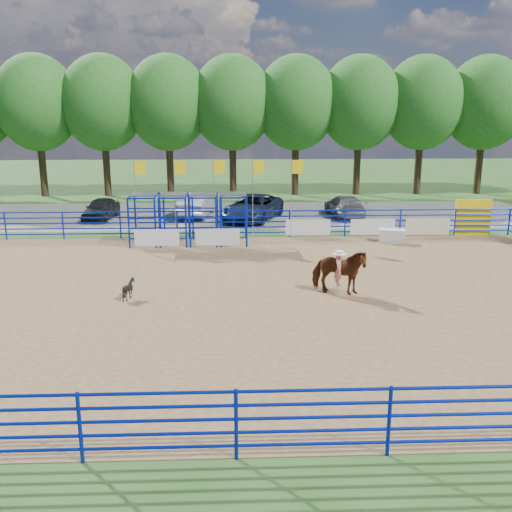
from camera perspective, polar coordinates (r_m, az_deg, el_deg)
name	(u,v)px	position (r m, az deg, el deg)	size (l,w,h in m)	color
ground	(234,297)	(20.98, -2.17, -4.14)	(120.00, 120.00, 0.00)	#365D25
arena_dirt	(234,297)	(20.98, -2.17, -4.12)	(30.00, 20.00, 0.02)	olive
gravel_strip	(233,215)	(37.49, -2.27, 4.16)	(40.00, 10.00, 0.01)	gray
announcer_table	(392,236)	(30.23, 13.44, 1.97)	(1.29, 0.60, 0.69)	silver
horse_and_rider	(339,270)	(21.24, 8.28, -1.42)	(2.24, 1.53, 2.28)	#612E13
calf	(129,289)	(21.16, -12.60, -3.21)	(0.60, 0.68, 0.74)	black
car_a	(101,209)	(37.08, -15.24, 4.59)	(1.56, 3.89, 1.32)	black
car_b	(197,204)	(37.05, -5.93, 5.23)	(1.69, 4.85, 1.60)	#95979D
car_c	(253,207)	(35.58, -0.31, 4.88)	(2.56, 5.55, 1.54)	#141A32
car_d	(345,206)	(37.17, 8.86, 4.97)	(1.88, 4.64, 1.35)	slate
perimeter_fence	(234,278)	(20.76, -2.19, -2.18)	(30.10, 20.10, 1.50)	#081EB3
chute_assembly	(196,219)	(29.30, -5.99, 3.69)	(19.32, 2.41, 4.20)	#081EB3
treeline	(232,98)	(45.90, -2.40, 15.48)	(56.40, 6.40, 11.24)	#3F2B19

